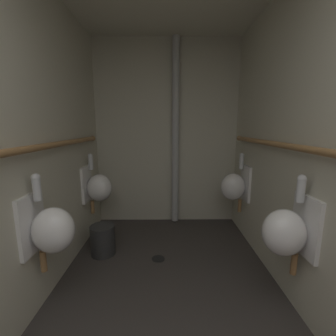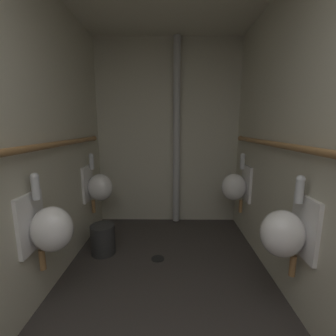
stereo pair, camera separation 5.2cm
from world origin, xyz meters
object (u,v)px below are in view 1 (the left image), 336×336
at_px(urinal_left_mid, 50,229).
at_px(urinal_right_mid, 287,231).
at_px(urinal_right_far, 235,186).
at_px(standpipe_back_wall, 175,135).
at_px(waste_bin, 103,240).
at_px(urinal_left_far, 98,187).
at_px(floor_drain, 158,259).

height_order(urinal_left_mid, urinal_right_mid, same).
bearing_deg(urinal_right_far, urinal_left_mid, -145.19).
bearing_deg(urinal_left_mid, standpipe_back_wall, 58.97).
xyz_separation_m(urinal_left_mid, waste_bin, (0.14, 0.78, -0.51)).
height_order(urinal_left_mid, urinal_right_far, same).
xyz_separation_m(urinal_left_far, urinal_right_mid, (1.71, -1.20, 0.00)).
bearing_deg(floor_drain, urinal_left_mid, -138.88).
distance_m(urinal_left_mid, standpipe_back_wall, 2.00).
xyz_separation_m(floor_drain, waste_bin, (-0.62, 0.11, 0.16)).
bearing_deg(standpipe_back_wall, urinal_right_mid, -66.41).
relative_size(urinal_left_mid, urinal_right_far, 1.00).
bearing_deg(urinal_right_far, urinal_right_mid, -90.00).
xyz_separation_m(urinal_left_mid, floor_drain, (0.76, 0.66, -0.67)).
distance_m(urinal_right_mid, waste_bin, 1.84).
xyz_separation_m(urinal_left_mid, urinal_left_far, (0.00, 1.15, 0.00)).
distance_m(standpipe_back_wall, floor_drain, 1.62).
bearing_deg(urinal_right_far, floor_drain, -151.04).
relative_size(floor_drain, waste_bin, 0.42).
height_order(floor_drain, waste_bin, waste_bin).
relative_size(urinal_left_far, waste_bin, 2.28).
bearing_deg(floor_drain, standpipe_back_wall, 77.22).
bearing_deg(urinal_left_far, waste_bin, -69.44).
distance_m(urinal_right_far, floor_drain, 1.28).
relative_size(urinal_right_mid, floor_drain, 5.39).
distance_m(urinal_right_mid, urinal_right_far, 1.24).
xyz_separation_m(urinal_left_mid, urinal_right_far, (1.71, 1.19, 0.00)).
xyz_separation_m(urinal_right_mid, waste_bin, (-1.57, 0.83, -0.51)).
bearing_deg(urinal_left_mid, floor_drain, 41.12).
bearing_deg(urinal_right_far, standpipe_back_wall, 149.19).
xyz_separation_m(urinal_right_far, standpipe_back_wall, (-0.73, 0.44, 0.62)).
bearing_deg(floor_drain, urinal_right_far, 28.96).
height_order(urinal_left_mid, urinal_left_far, same).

